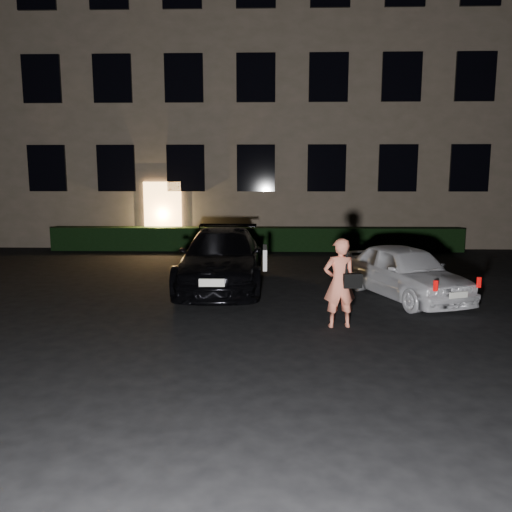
{
  "coord_description": "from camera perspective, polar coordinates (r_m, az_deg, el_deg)",
  "views": [
    {
      "loc": [
        0.53,
        -7.71,
        2.61
      ],
      "look_at": [
        0.25,
        2.0,
        1.11
      ],
      "focal_mm": 35.0,
      "sensor_mm": 36.0,
      "label": 1
    }
  ],
  "objects": [
    {
      "name": "building",
      "position": [
        22.95,
        0.28,
        17.3
      ],
      "size": [
        20.0,
        8.11,
        12.0
      ],
      "color": "brown",
      "rests_on": "ground"
    },
    {
      "name": "hatch",
      "position": [
        11.45,
        16.66,
        -1.71
      ],
      "size": [
        2.51,
        3.76,
        1.19
      ],
      "rotation": [
        0.0,
        0.0,
        0.35
      ],
      "color": "white",
      "rests_on": "ground"
    },
    {
      "name": "ground",
      "position": [
        8.16,
        -2.21,
        -9.87
      ],
      "size": [
        80.0,
        80.0,
        0.0
      ],
      "primitive_type": "plane",
      "color": "black",
      "rests_on": "ground"
    },
    {
      "name": "man",
      "position": [
        8.92,
        9.57,
        -3.04
      ],
      "size": [
        0.7,
        0.46,
        1.59
      ],
      "rotation": [
        0.0,
        0.0,
        3.28
      ],
      "color": "#DF7358",
      "rests_on": "ground"
    },
    {
      "name": "sedan",
      "position": [
        12.19,
        -3.9,
        -0.26
      ],
      "size": [
        2.11,
        4.9,
        1.39
      ],
      "rotation": [
        0.0,
        0.0,
        0.01
      ],
      "color": "black",
      "rests_on": "ground"
    },
    {
      "name": "hedge",
      "position": [
        18.35,
        -0.05,
        1.97
      ],
      "size": [
        15.0,
        0.7,
        0.85
      ],
      "primitive_type": "cube",
      "color": "black",
      "rests_on": "ground"
    }
  ]
}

